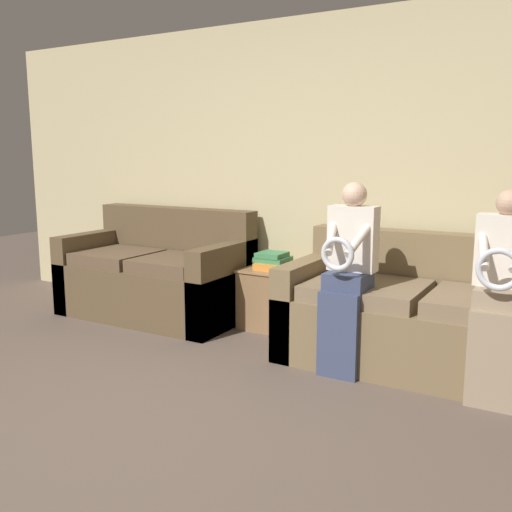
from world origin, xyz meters
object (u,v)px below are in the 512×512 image
object	(u,v)px
child_left_seated	(347,271)
book_stack	(273,261)
couch_main	(431,320)
couch_side	(157,277)
child_right_seated	(501,290)
side_shelf	(273,297)

from	to	relation	value
child_left_seated	book_stack	distance (m)	1.11
child_left_seated	couch_main	bearing A→B (deg)	38.88
couch_side	book_stack	bearing A→B (deg)	9.84
child_left_seated	book_stack	size ratio (longest dim) A/B	4.34
child_right_seated	side_shelf	distance (m)	1.99
couch_side	child_left_seated	xyz separation A→B (m)	(1.99, -0.45, 0.34)
couch_main	child_right_seated	xyz separation A→B (m)	(0.47, -0.38, 0.35)
child_right_seated	book_stack	xyz separation A→B (m)	(-1.83, 0.64, -0.11)
child_right_seated	book_stack	size ratio (longest dim) A/B	4.27
couch_side	child_left_seated	bearing A→B (deg)	-12.74
child_left_seated	side_shelf	bearing A→B (deg)	144.36
child_left_seated	book_stack	xyz separation A→B (m)	(-0.89, 0.64, -0.12)
child_right_seated	side_shelf	bearing A→B (deg)	160.61
side_shelf	couch_side	bearing A→B (deg)	-170.06
child_left_seated	book_stack	bearing A→B (deg)	144.47
couch_main	child_left_seated	size ratio (longest dim) A/B	1.56
couch_main	book_stack	distance (m)	1.41
book_stack	side_shelf	bearing A→B (deg)	72.86
couch_side	book_stack	distance (m)	1.13
couch_side	side_shelf	distance (m)	1.11
couch_side	child_right_seated	distance (m)	2.98
couch_main	couch_side	size ratio (longest dim) A/B	1.20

